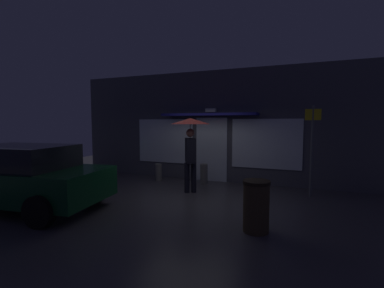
% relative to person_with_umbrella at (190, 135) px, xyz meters
% --- Properties ---
extents(ground_plane, '(18.00, 18.00, 0.00)m').
position_rel_person_with_umbrella_xyz_m(ground_plane, '(0.10, -0.47, -1.69)').
color(ground_plane, '#423F44').
extents(building_facade, '(10.50, 1.00, 3.81)m').
position_rel_person_with_umbrella_xyz_m(building_facade, '(0.10, 1.86, 0.21)').
color(building_facade, '#4C4C56').
rests_on(building_facade, ground).
extents(person_with_umbrella, '(1.14, 1.14, 2.16)m').
position_rel_person_with_umbrella_xyz_m(person_with_umbrella, '(0.00, 0.00, 0.00)').
color(person_with_umbrella, black).
rests_on(person_with_umbrella, ground).
extents(parked_car, '(4.23, 2.40, 1.49)m').
position_rel_person_with_umbrella_xyz_m(parked_car, '(-3.21, -2.78, -0.92)').
color(parked_car, '#0C3F1E').
rests_on(parked_car, ground).
extents(street_sign_post, '(0.40, 0.07, 2.49)m').
position_rel_person_with_umbrella_xyz_m(street_sign_post, '(3.23, 0.78, -0.28)').
color(street_sign_post, '#595B60').
rests_on(street_sign_post, ground).
extents(sidewalk_bollard, '(0.25, 0.25, 0.66)m').
position_rel_person_with_umbrella_xyz_m(sidewalk_bollard, '(0.01, 1.19, -1.35)').
color(sidewalk_bollard, slate).
rests_on(sidewalk_bollard, ground).
extents(sidewalk_bollard_2, '(0.22, 0.22, 0.59)m').
position_rel_person_with_umbrella_xyz_m(sidewalk_bollard_2, '(-1.62, 1.04, -1.39)').
color(sidewalk_bollard_2, slate).
rests_on(sidewalk_bollard_2, ground).
extents(trash_bin, '(0.50, 0.50, 0.96)m').
position_rel_person_with_umbrella_xyz_m(trash_bin, '(2.17, -2.12, -1.20)').
color(trash_bin, '#473823').
rests_on(trash_bin, ground).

